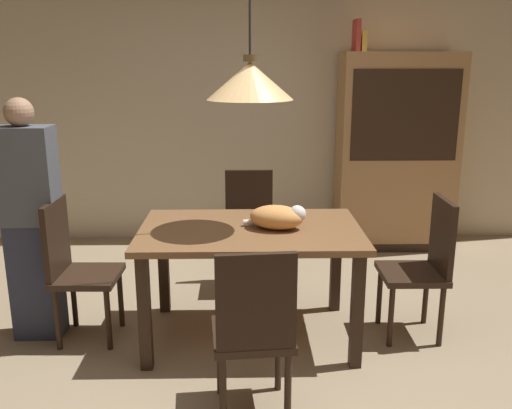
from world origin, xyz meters
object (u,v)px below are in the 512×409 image
object	(u,v)px
book_red_tall	(356,36)
book_yellow_short	(362,41)
pendant_lamp	(250,80)
cat_sleeping	(278,217)
person_standing	(31,222)
hutch_bookcase	(396,156)
chair_far_back	(249,224)
chair_near_front	(254,327)
chair_right_side	(424,262)
dining_table	(250,243)
chair_left_side	(74,264)

from	to	relation	value
book_red_tall	book_yellow_short	xyz separation A→B (m)	(0.06, 0.00, -0.05)
pendant_lamp	cat_sleeping	bearing A→B (deg)	-7.13
person_standing	hutch_bookcase	bearing A→B (deg)	32.42
cat_sleeping	book_yellow_short	xyz separation A→B (m)	(0.86, 1.85, 1.11)
person_standing	cat_sleeping	bearing A→B (deg)	-2.59
book_red_tall	book_yellow_short	bearing A→B (deg)	0.00
chair_far_back	person_standing	xyz separation A→B (m)	(-1.40, -0.83, 0.27)
chair_near_front	person_standing	size ratio (longest dim) A/B	0.59
book_yellow_short	person_standing	distance (m)	3.23
hutch_bookcase	person_standing	distance (m)	3.32
chair_far_back	person_standing	size ratio (longest dim) A/B	0.59
chair_right_side	hutch_bookcase	size ratio (longest dim) A/B	0.50
chair_near_front	pendant_lamp	size ratio (longest dim) A/B	0.72
dining_table	hutch_bookcase	world-z (taller)	hutch_bookcase
chair_right_side	chair_far_back	size ratio (longest dim) A/B	1.00
pendant_lamp	book_yellow_short	size ratio (longest dim) A/B	6.50
chair_far_back	chair_left_side	bearing A→B (deg)	-142.15
person_standing	chair_left_side	bearing A→B (deg)	-9.99
dining_table	pendant_lamp	size ratio (longest dim) A/B	1.08
dining_table	chair_far_back	bearing A→B (deg)	90.04
chair_right_side	cat_sleeping	xyz separation A→B (m)	(-0.95, -0.02, 0.32)
chair_near_front	hutch_bookcase	distance (m)	3.07
dining_table	cat_sleeping	distance (m)	0.25
dining_table	chair_left_side	size ratio (longest dim) A/B	1.51
pendant_lamp	book_yellow_short	distance (m)	2.12
chair_right_side	cat_sleeping	world-z (taller)	chair_right_side
chair_near_front	chair_left_side	bearing A→B (deg)	142.22
chair_far_back	chair_near_front	distance (m)	1.76
hutch_bookcase	book_red_tall	world-z (taller)	book_red_tall
pendant_lamp	person_standing	bearing A→B (deg)	177.98
pendant_lamp	hutch_bookcase	distance (m)	2.43
chair_right_side	book_yellow_short	world-z (taller)	book_yellow_short
cat_sleeping	book_red_tall	xyz separation A→B (m)	(0.80, 1.85, 1.16)
chair_left_side	chair_near_front	distance (m)	1.44
chair_near_front	book_yellow_short	world-z (taller)	book_yellow_short
dining_table	chair_right_side	xyz separation A→B (m)	(1.13, -0.00, -0.14)
chair_far_back	book_red_tall	distance (m)	2.01
chair_far_back	hutch_bookcase	size ratio (longest dim) A/B	0.50
pendant_lamp	book_red_tall	size ratio (longest dim) A/B	4.64
chair_right_side	chair_near_front	size ratio (longest dim) A/B	1.00
book_red_tall	book_yellow_short	world-z (taller)	book_red_tall
cat_sleeping	pendant_lamp	distance (m)	0.85
pendant_lamp	book_yellow_short	xyz separation A→B (m)	(1.03, 1.83, 0.28)
chair_left_side	pendant_lamp	bearing A→B (deg)	-0.10
chair_right_side	chair_far_back	distance (m)	1.43
dining_table	chair_far_back	xyz separation A→B (m)	(-0.00, 0.88, -0.14)
cat_sleeping	person_standing	xyz separation A→B (m)	(-1.57, 0.07, -0.04)
chair_left_side	chair_near_front	size ratio (longest dim) A/B	1.00
chair_near_front	book_red_tall	size ratio (longest dim) A/B	3.32
chair_far_back	book_red_tall	xyz separation A→B (m)	(0.98, 0.95, 1.48)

